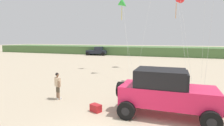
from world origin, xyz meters
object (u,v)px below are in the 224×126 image
(distant_pickup, at_px, (97,51))
(kite_black_sled, at_px, (123,4))
(kite_white_parafoil, at_px, (178,0))
(jeep, at_px, (166,91))
(person_watching, at_px, (58,84))
(cooler_box, at_px, (96,108))

(distant_pickup, height_order, kite_black_sled, kite_black_sled)
(kite_black_sled, bearing_deg, kite_white_parafoil, 22.63)
(distant_pickup, xyz_separation_m, kite_white_parafoil, (17.61, -17.92, 6.81))
(kite_white_parafoil, bearing_deg, distant_pickup, 134.49)
(distant_pickup, distance_m, kite_white_parafoil, 26.03)
(distant_pickup, bearing_deg, kite_white_parafoil, -45.51)
(jeep, relative_size, person_watching, 2.92)
(jeep, height_order, person_watching, jeep)
(cooler_box, bearing_deg, kite_black_sled, 121.85)
(person_watching, relative_size, kite_black_sled, 0.21)
(distant_pickup, xyz_separation_m, kite_black_sled, (12.32, -20.13, 6.34))
(distant_pickup, distance_m, kite_black_sled, 24.43)
(cooler_box, distance_m, kite_black_sled, 12.92)
(person_watching, relative_size, kite_white_parafoil, 0.20)
(person_watching, height_order, distant_pickup, distant_pickup)
(jeep, relative_size, cooler_box, 8.70)
(cooler_box, distance_m, distant_pickup, 33.87)
(person_watching, relative_size, cooler_box, 2.98)
(cooler_box, xyz_separation_m, kite_white_parafoil, (3.50, 12.86, 7.56))
(cooler_box, height_order, kite_black_sled, kite_black_sled)
(kite_white_parafoil, bearing_deg, cooler_box, -105.23)
(person_watching, xyz_separation_m, distant_pickup, (-11.07, 29.78, 0.00))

